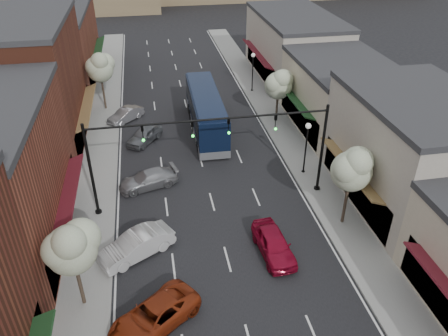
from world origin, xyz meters
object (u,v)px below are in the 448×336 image
tree_right_far (279,83)px  lamp_post_far (253,66)px  tree_left_near (71,246)px  parked_car_a (154,316)px  parked_car_b (137,245)px  tree_right_near (353,168)px  lamp_post_near (307,140)px  tree_left_far (100,67)px  parked_car_d (145,135)px  parked_car_e (126,115)px  red_hatchback (274,244)px  signal_mast_left (126,154)px  coach_bus (206,111)px  parked_car_c (148,179)px  signal_mast_right (291,139)px

tree_right_far → lamp_post_far: tree_right_far is taller
tree_left_near → lamp_post_far: bearing=60.2°
parked_car_a → parked_car_b: (-0.81, 5.45, 0.09)m
tree_right_near → lamp_post_near: bearing=94.8°
parked_car_a → tree_left_far: bearing=150.8°
tree_right_far → parked_car_b: bearing=-129.7°
tree_right_far → parked_car_d: size_ratio=1.35×
parked_car_e → red_hatchback: bearing=-21.1°
lamp_post_far → parked_car_a: lamp_post_far is taller
signal_mast_left → tree_right_near: signal_mast_left is taller
coach_bus → signal_mast_left: bearing=-119.8°
parked_car_b → parked_car_c: parked_car_b is taller
tree_right_far → coach_bus: bearing=-176.9°
coach_bus → signal_mast_right: bearing=-68.3°
tree_left_near → signal_mast_left: bearing=71.9°
parked_car_a → parked_car_e: parked_car_a is taller
tree_right_far → lamp_post_near: bearing=-93.3°
signal_mast_left → tree_left_far: size_ratio=1.34×
signal_mast_right → lamp_post_near: signal_mast_right is taller
tree_left_near → parked_car_e: bearing=84.9°
coach_bus → parked_car_b: (-6.69, -16.17, -1.13)m
tree_right_near → parked_car_b: 14.24m
tree_right_far → coach_bus: size_ratio=0.45×
signal_mast_right → parked_car_b: signal_mast_right is taller
lamp_post_far → signal_mast_right: bearing=-96.2°
tree_left_near → parked_car_b: (2.86, 3.44, -3.44)m
parked_car_a → parked_car_e: size_ratio=1.28×
signal_mast_right → tree_left_near: 16.05m
signal_mast_right → parked_car_d: 14.84m
tree_left_far → parked_car_c: size_ratio=1.36×
parked_car_b → tree_right_near: bearing=63.1°
parked_car_e → signal_mast_left: bearing=-42.4°
tree_right_near → parked_car_c: 15.00m
parked_car_a → parked_car_b: size_ratio=1.05×
coach_bus → parked_car_a: 22.44m
tree_right_far → tree_left_far: 17.66m
lamp_post_near → parked_car_e: bearing=138.6°
signal_mast_left → parked_car_c: signal_mast_left is taller
coach_bus → parked_car_a: coach_bus is taller
tree_left_far → coach_bus: tree_left_far is taller
signal_mast_right → tree_left_far: 22.68m
signal_mast_right → tree_right_near: size_ratio=1.38×
coach_bus → red_hatchback: bearing=-83.7°
tree_right_far → parked_car_a: tree_right_far is taller
signal_mast_right → parked_car_e: size_ratio=2.12×
signal_mast_left → red_hatchback: size_ratio=1.85×
coach_bus → red_hatchback: 17.64m
tree_right_near → tree_left_near: 17.08m
lamp_post_far → parked_car_c: lamp_post_far is taller
parked_car_b → parked_car_e: bearing=153.1°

